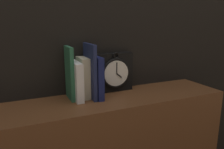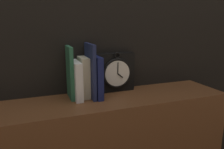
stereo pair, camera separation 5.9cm
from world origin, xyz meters
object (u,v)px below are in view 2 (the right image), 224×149
Objects in this scene: book_slot3_navy at (90,71)px; book_slot2_cream at (84,77)px; clock at (115,72)px; book_slot4_navy at (96,76)px; book_slot0_green at (70,73)px; book_slot1_white at (76,80)px.

book_slot2_cream is at bearing 146.34° from book_slot3_navy.
clock is 1.04× the size of book_slot4_navy.
book_slot2_cream is 0.96× the size of book_slot4_navy.
book_slot2_cream is at bearing 0.70° from book_slot0_green.
book_slot2_cream is 0.05m from book_slot3_navy.
book_slot3_navy reaches higher than book_slot0_green.
book_slot0_green is 0.12m from book_slot4_navy.
book_slot4_navy is at bearing -157.27° from clock.
book_slot3_navy is at bearing -162.00° from clock.
book_slot3_navy is (0.09, -0.02, 0.01)m from book_slot0_green.
book_slot1_white is at bearing 176.75° from book_slot4_navy.
book_slot2_cream is 0.75× the size of book_slot3_navy.
book_slot0_green is 0.07m from book_slot2_cream.
book_slot0_green is (-0.24, -0.03, 0.02)m from clock.
book_slot4_navy is (0.05, -0.02, 0.00)m from book_slot2_cream.
book_slot0_green reaches higher than book_slot2_cream.
book_slot1_white is at bearing -157.82° from book_slot2_cream.
book_slot4_navy is at bearing -21.77° from book_slot2_cream.
clock is 0.13m from book_slot4_navy.
clock is 0.17m from book_slot2_cream.
clock reaches higher than book_slot2_cream.
book_slot2_cream is 0.06m from book_slot4_navy.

